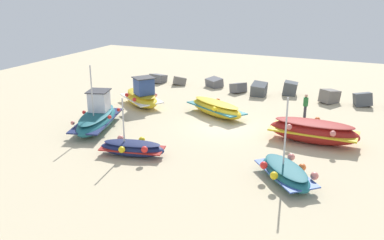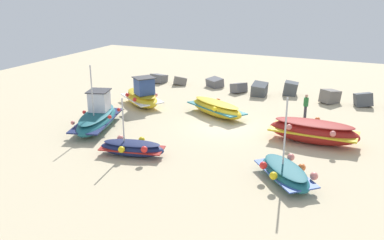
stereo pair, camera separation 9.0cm
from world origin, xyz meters
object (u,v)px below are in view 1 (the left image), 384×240
fishing_boat_3 (97,117)px  person_walking (306,104)px  fishing_boat_4 (142,96)px  fishing_boat_0 (216,108)px  fishing_boat_1 (313,131)px  fishing_boat_2 (286,173)px  fishing_boat_5 (132,148)px

fishing_boat_3 → person_walking: fishing_boat_3 is taller
fishing_boat_3 → person_walking: (11.47, 7.41, 0.25)m
fishing_boat_4 → fishing_boat_0: bearing=35.9°
fishing_boat_3 → fishing_boat_4: size_ratio=1.29×
fishing_boat_1 → fishing_boat_3: fishing_boat_3 is taller
fishing_boat_1 → fishing_boat_2: bearing=88.0°
fishing_boat_2 → fishing_boat_4: size_ratio=0.90×
fishing_boat_3 → fishing_boat_5: bearing=-141.1°
fishing_boat_4 → fishing_boat_5: bearing=-26.2°
fishing_boat_3 → fishing_boat_2: bearing=-119.4°
fishing_boat_5 → fishing_boat_4: bearing=105.5°
fishing_boat_5 → person_walking: size_ratio=2.24×
fishing_boat_2 → fishing_boat_4: fishing_boat_2 is taller
fishing_boat_1 → fishing_boat_2: 5.61m
fishing_boat_1 → fishing_boat_5: size_ratio=1.38×
fishing_boat_2 → fishing_boat_5: bearing=-128.8°
fishing_boat_1 → person_walking: person_walking is taller
fishing_boat_1 → fishing_boat_4: fishing_boat_4 is taller
fishing_boat_3 → person_walking: size_ratio=3.49×
fishing_boat_4 → person_walking: bearing=45.9°
fishing_boat_0 → person_walking: (5.63, 1.97, 0.40)m
fishing_boat_3 → fishing_boat_4: fishing_boat_3 is taller
fishing_boat_4 → fishing_boat_5: 9.47m
fishing_boat_0 → fishing_boat_1: fishing_boat_1 is taller
fishing_boat_5 → person_walking: 12.57m
fishing_boat_3 → fishing_boat_0: bearing=-64.2°
fishing_boat_5 → person_walking: (7.15, 10.33, 0.51)m
fishing_boat_2 → person_walking: size_ratio=2.42×
fishing_boat_1 → fishing_boat_4: 13.00m
fishing_boat_1 → fishing_boat_4: size_ratio=1.15×
fishing_boat_1 → fishing_boat_5: 10.22m
fishing_boat_1 → fishing_boat_5: fishing_boat_5 is taller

